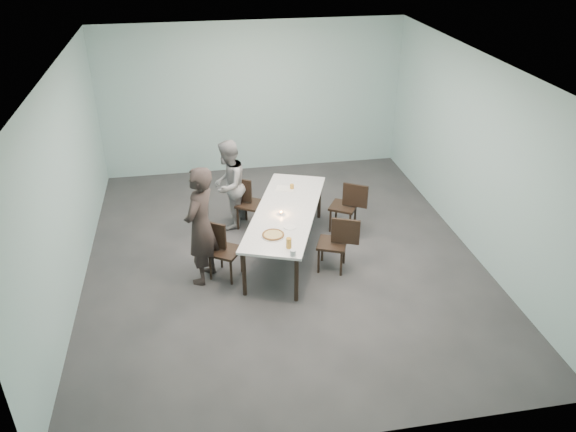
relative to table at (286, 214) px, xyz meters
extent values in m
plane|color=#333335|center=(-0.08, -0.15, -0.69)|extent=(7.00, 7.00, 0.00)
cube|color=#9AC2C2|center=(-0.08, 3.35, 0.81)|extent=(6.00, 0.02, 3.00)
cube|color=#9AC2C2|center=(-0.08, -3.65, 0.81)|extent=(6.00, 0.02, 3.00)
cube|color=#9AC2C2|center=(-3.08, -0.15, 0.81)|extent=(0.02, 7.00, 3.00)
cube|color=#9AC2C2|center=(2.92, -0.15, 0.81)|extent=(0.02, 7.00, 3.00)
cube|color=white|center=(-0.08, -0.15, 2.31)|extent=(6.00, 7.00, 0.02)
cube|color=white|center=(0.00, 0.00, 0.04)|extent=(1.75, 2.75, 0.04)
cylinder|color=black|center=(-0.77, -1.02, -0.34)|extent=(0.06, 0.06, 0.71)
cylinder|color=black|center=(0.08, 1.27, -0.34)|extent=(0.06, 0.06, 0.71)
cylinder|color=black|center=(-0.08, -1.27, -0.34)|extent=(0.06, 0.06, 0.71)
cylinder|color=black|center=(0.77, 1.02, -0.34)|extent=(0.06, 0.06, 0.71)
cube|color=black|center=(-0.99, -0.50, -0.26)|extent=(0.58, 0.58, 0.04)
cube|color=black|center=(-1.15, -0.40, -0.02)|extent=(0.38, 0.26, 0.40)
cylinder|color=black|center=(-1.22, -0.55, -0.49)|extent=(0.04, 0.04, 0.41)
cylinder|color=black|center=(-1.04, -0.26, -0.49)|extent=(0.04, 0.04, 0.41)
cylinder|color=black|center=(-0.93, -0.73, -0.49)|extent=(0.04, 0.04, 0.41)
cylinder|color=black|center=(-0.75, -0.45, -0.49)|extent=(0.04, 0.04, 0.41)
cube|color=black|center=(-0.45, 0.90, -0.26)|extent=(0.58, 0.58, 0.04)
cube|color=black|center=(-0.61, 1.00, -0.02)|extent=(0.38, 0.25, 0.40)
cylinder|color=black|center=(-0.68, 0.85, -0.49)|extent=(0.04, 0.04, 0.41)
cylinder|color=black|center=(-0.51, 1.14, -0.49)|extent=(0.04, 0.04, 0.41)
cylinder|color=black|center=(-0.39, 0.67, -0.49)|extent=(0.04, 0.04, 0.41)
cylinder|color=black|center=(-0.22, 0.96, -0.49)|extent=(0.04, 0.04, 0.41)
cube|color=black|center=(0.60, -0.57, -0.26)|extent=(0.55, 0.55, 0.04)
cube|color=black|center=(0.78, -0.65, -0.02)|extent=(0.40, 0.20, 0.40)
cylinder|color=black|center=(0.82, -0.48, -0.49)|extent=(0.04, 0.04, 0.41)
cylinder|color=black|center=(0.69, -0.80, -0.49)|extent=(0.04, 0.04, 0.41)
cylinder|color=black|center=(0.51, -0.35, -0.49)|extent=(0.04, 0.04, 0.41)
cylinder|color=black|center=(0.38, -0.66, -0.49)|extent=(0.04, 0.04, 0.41)
cube|color=black|center=(1.08, 0.55, -0.26)|extent=(0.58, 0.58, 0.04)
cube|color=black|center=(1.24, 0.45, -0.02)|extent=(0.38, 0.25, 0.40)
cylinder|color=black|center=(1.31, 0.61, -0.49)|extent=(0.04, 0.04, 0.41)
cylinder|color=black|center=(1.14, 0.32, -0.49)|extent=(0.04, 0.04, 0.41)
cylinder|color=black|center=(1.02, 0.78, -0.49)|extent=(0.04, 0.04, 0.41)
cylinder|color=black|center=(0.84, 0.49, -0.49)|extent=(0.04, 0.04, 0.41)
imported|color=black|center=(-1.31, -0.51, 0.20)|extent=(0.69, 0.78, 1.79)
imported|color=gray|center=(-0.80, 1.01, 0.08)|extent=(0.84, 0.92, 1.54)
cylinder|color=white|center=(-0.31, -0.72, 0.06)|extent=(0.34, 0.34, 0.01)
cylinder|color=#EDCE86|center=(-0.31, -0.72, 0.08)|extent=(0.30, 0.30, 0.01)
torus|color=brown|center=(-0.31, -0.72, 0.08)|extent=(0.32, 0.32, 0.03)
cylinder|color=white|center=(-0.03, -0.52, 0.06)|extent=(0.18, 0.18, 0.01)
cylinder|color=#BA8128|center=(-0.15, -1.07, 0.13)|extent=(0.08, 0.08, 0.15)
cylinder|color=silver|center=(-0.12, -1.28, 0.10)|extent=(0.08, 0.08, 0.09)
cylinder|color=silver|center=(-0.09, -0.12, 0.07)|extent=(0.06, 0.06, 0.03)
cylinder|color=orange|center=(-0.09, -0.12, 0.10)|extent=(0.04, 0.04, 0.01)
cylinder|color=#BA8128|center=(0.23, 0.72, 0.10)|extent=(0.07, 0.07, 0.08)
cube|color=silver|center=(0.12, 0.75, 0.06)|extent=(0.36, 0.31, 0.01)
camera|label=1|loc=(-1.30, -7.47, 4.16)|focal=35.00mm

